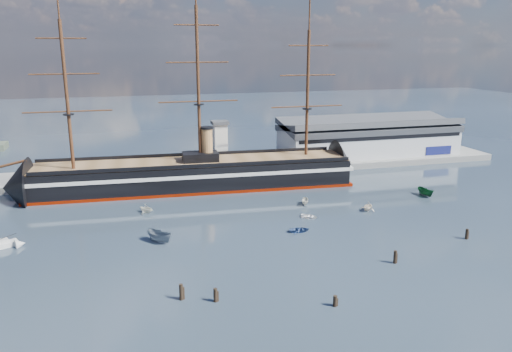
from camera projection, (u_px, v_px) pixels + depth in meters
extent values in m
plane|color=#242F38|center=(236.00, 207.00, 126.16)|extent=(600.00, 600.00, 0.00)
cube|color=slate|center=(240.00, 171.00, 162.30)|extent=(180.00, 18.00, 2.00)
cube|color=#B7BABC|center=(368.00, 140.00, 176.85)|extent=(62.00, 20.00, 10.00)
cube|color=#3F4247|center=(369.00, 124.00, 175.43)|extent=(63.00, 21.00, 2.00)
cube|color=silver|center=(220.00, 146.00, 155.39)|extent=(4.00, 4.00, 14.00)
cube|color=#3F4247|center=(220.00, 123.00, 153.48)|extent=(5.00, 5.00, 1.00)
cube|color=black|center=(194.00, 174.00, 141.81)|extent=(88.84, 21.54, 7.00)
cube|color=silver|center=(194.00, 170.00, 141.50)|extent=(90.85, 21.91, 1.00)
cube|color=#6C1100|center=(194.00, 187.00, 142.73)|extent=(90.85, 21.87, 0.90)
cone|color=black|center=(16.00, 188.00, 129.67)|extent=(14.97, 16.54, 15.68)
cone|color=black|center=(343.00, 165.00, 154.09)|extent=(11.97, 16.35, 15.68)
cube|color=brown|center=(193.00, 162.00, 140.89)|extent=(88.76, 20.27, 0.40)
cube|color=black|center=(200.00, 157.00, 141.06)|extent=(10.36, 6.62, 2.50)
cylinder|color=#B88248|center=(207.00, 144.00, 140.70)|extent=(3.20, 3.20, 9.00)
cylinder|color=#381E0F|center=(67.00, 97.00, 127.62)|extent=(0.90, 0.90, 38.00)
cylinder|color=#381E0F|center=(198.00, 86.00, 136.04)|extent=(0.90, 0.90, 42.00)
cylinder|color=#381E0F|center=(307.00, 94.00, 145.20)|extent=(0.90, 0.90, 36.00)
imported|color=slate|center=(160.00, 242.00, 103.39)|extent=(7.78, 7.04, 3.08)
imported|color=#304B7E|center=(299.00, 232.00, 109.09)|extent=(1.38, 2.94, 1.33)
imported|color=beige|center=(305.00, 205.00, 127.58)|extent=(5.16, 3.69, 1.95)
imported|color=silver|center=(146.00, 213.00, 121.68)|extent=(6.76, 6.68, 2.43)
imported|color=white|center=(309.00, 218.00, 117.87)|extent=(2.51, 2.63, 1.21)
imported|color=#154C27|center=(425.00, 196.00, 135.02)|extent=(6.96, 3.16, 2.70)
imported|color=#F2E3C9|center=(368.00, 210.00, 123.28)|extent=(6.63, 6.92, 2.45)
cylinder|color=black|center=(181.00, 300.00, 79.97)|extent=(0.64, 0.64, 3.42)
cylinder|color=black|center=(335.00, 306.00, 77.97)|extent=(0.64, 0.64, 2.52)
cylinder|color=black|center=(395.00, 263.00, 93.38)|extent=(0.64, 0.64, 3.21)
cylinder|color=black|center=(466.00, 239.00, 105.05)|extent=(0.64, 0.64, 2.94)
cylinder|color=black|center=(216.00, 302.00, 79.36)|extent=(0.64, 0.64, 3.00)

